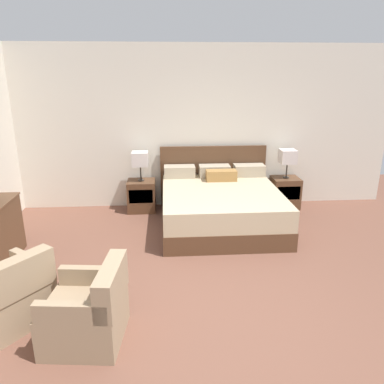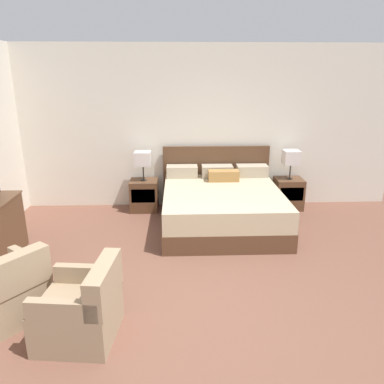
{
  "view_description": "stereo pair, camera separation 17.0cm",
  "coord_description": "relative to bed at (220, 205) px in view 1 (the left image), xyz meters",
  "views": [
    {
      "loc": [
        -0.45,
        -3.1,
        2.39
      ],
      "look_at": [
        -0.09,
        1.94,
        0.75
      ],
      "focal_mm": 35.0,
      "sensor_mm": 36.0,
      "label": 1
    },
    {
      "loc": [
        -0.28,
        -3.11,
        2.39
      ],
      "look_at": [
        -0.09,
        1.94,
        0.75
      ],
      "focal_mm": 35.0,
      "sensor_mm": 36.0,
      "label": 2
    }
  ],
  "objects": [
    {
      "name": "table_lamp_left",
      "position": [
        -1.3,
        0.73,
        0.61
      ],
      "size": [
        0.28,
        0.28,
        0.51
      ],
      "color": "#332D28",
      "rests_on": "nightstand_left"
    },
    {
      "name": "armchair_companion",
      "position": [
        -1.59,
        -2.65,
        -0.04
      ],
      "size": [
        0.76,
        0.75,
        0.76
      ],
      "color": "#9E8466",
      "rests_on": "ground"
    },
    {
      "name": "bed",
      "position": [
        0.0,
        0.0,
        0.0
      ],
      "size": [
        1.92,
        2.05,
        1.11
      ],
      "color": "brown",
      "rests_on": "ground"
    },
    {
      "name": "table_lamp_right",
      "position": [
        1.3,
        0.73,
        0.61
      ],
      "size": [
        0.28,
        0.28,
        0.51
      ],
      "color": "#332D28",
      "rests_on": "nightstand_right"
    },
    {
      "name": "ground_plane",
      "position": [
        -0.41,
        -2.52,
        -0.33
      ],
      "size": [
        10.61,
        10.61,
        0.0
      ],
      "primitive_type": "plane",
      "color": "brown"
    },
    {
      "name": "nightstand_left",
      "position": [
        -1.3,
        0.73,
        -0.05
      ],
      "size": [
        0.48,
        0.43,
        0.55
      ],
      "color": "brown",
      "rests_on": "ground"
    },
    {
      "name": "wall_back",
      "position": [
        -0.41,
        1.04,
        1.09
      ],
      "size": [
        7.28,
        0.06,
        2.85
      ],
      "primitive_type": "cube",
      "color": "silver",
      "rests_on": "ground"
    },
    {
      "name": "armchair_by_window",
      "position": [
        -2.42,
        -2.33,
        -0.04
      ],
      "size": [
        0.96,
        0.96,
        0.76
      ],
      "color": "#9E8466",
      "rests_on": "ground"
    },
    {
      "name": "nightstand_right",
      "position": [
        1.3,
        0.73,
        -0.05
      ],
      "size": [
        0.48,
        0.43,
        0.55
      ],
      "color": "brown",
      "rests_on": "ground"
    }
  ]
}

